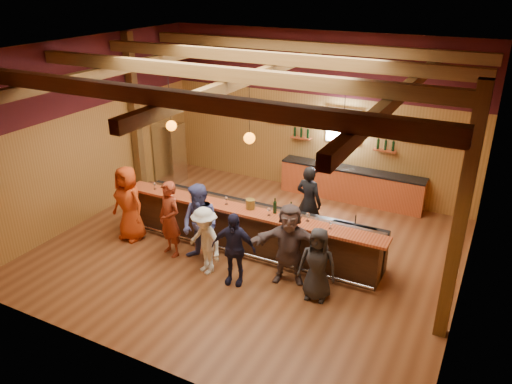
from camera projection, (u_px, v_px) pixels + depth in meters
room at (251, 114)px, 10.26m from camera, size 9.04×9.00×4.52m
bar_counter at (254, 228)px, 11.41m from camera, size 6.30×1.07×1.11m
back_bar_cabinet at (351, 185)px, 13.84m from camera, size 4.00×0.52×0.95m
window at (344, 126)px, 13.55m from camera, size 0.95×0.09×0.95m
framed_pictures at (375, 128)px, 13.16m from camera, size 5.35×0.05×0.45m
wine_shelves at (342, 142)px, 13.67m from camera, size 3.00×0.18×0.30m
pendant_lights at (249, 138)px, 10.41m from camera, size 4.24×0.24×1.37m
stainless_fridge at (170, 153)px, 14.98m from camera, size 0.70×0.70×1.80m
customer_orange at (129, 203)px, 11.67m from camera, size 0.96×0.69×1.83m
customer_redvest at (170, 219)px, 11.02m from camera, size 0.74×0.60×1.76m
customer_denim at (200, 225)px, 10.68m from camera, size 1.00×0.85×1.83m
customer_white at (205, 241)px, 10.39m from camera, size 1.11×0.88×1.50m
customer_navy at (234, 249)px, 10.02m from camera, size 0.98×0.57×1.58m
customer_brown at (289, 244)px, 10.03m from camera, size 1.69×1.00×1.74m
customer_dark at (317, 264)px, 9.55m from camera, size 0.79×0.57×1.51m
bartender at (309, 202)px, 11.77m from camera, size 0.73×0.54×1.81m
ice_bucket at (250, 204)px, 10.93m from camera, size 0.20×0.20×0.22m
bottle_a at (275, 207)px, 10.72m from camera, size 0.08×0.08×0.35m
bottle_b at (291, 211)px, 10.57m from camera, size 0.07×0.07×0.34m
glass_a at (155, 184)px, 11.91m from camera, size 0.08×0.08×0.17m
glass_b at (171, 188)px, 11.71m from camera, size 0.07×0.07×0.16m
glass_c at (191, 194)px, 11.43m from camera, size 0.07×0.07×0.16m
glass_d at (201, 197)px, 11.27m from camera, size 0.07×0.07×0.16m
glass_e at (226, 199)px, 11.13m from camera, size 0.08×0.08×0.18m
glass_f at (269, 210)px, 10.61m from camera, size 0.08×0.08×0.18m
glass_g at (308, 215)px, 10.37m from camera, size 0.09×0.09×0.20m
glass_h at (331, 223)px, 10.07m from camera, size 0.08×0.08×0.18m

